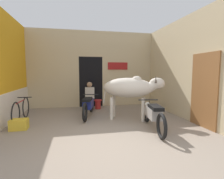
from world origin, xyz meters
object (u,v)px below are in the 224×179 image
(cow, at_px, (131,88))
(bicycle, at_px, (21,110))
(shopkeeper_seated, at_px, (90,95))
(motorcycle_near, at_px, (153,114))
(plastic_stool, at_px, (98,104))
(crate, at_px, (19,124))
(motorcycle_far, at_px, (88,105))

(cow, height_order, bicycle, cow)
(shopkeeper_seated, bearing_deg, motorcycle_near, -63.76)
(shopkeeper_seated, relative_size, plastic_stool, 2.94)
(bicycle, distance_m, shopkeeper_seated, 2.64)
(cow, xyz_separation_m, crate, (-3.26, -0.40, -0.88))
(motorcycle_near, height_order, plastic_stool, motorcycle_near)
(bicycle, relative_size, shopkeeper_seated, 1.51)
(motorcycle_near, xyz_separation_m, bicycle, (-3.69, 1.56, -0.06))
(bicycle, height_order, crate, bicycle)
(motorcycle_near, relative_size, bicycle, 1.16)
(motorcycle_near, relative_size, plastic_stool, 5.16)
(shopkeeper_seated, distance_m, plastic_stool, 0.51)
(motorcycle_near, height_order, motorcycle_far, motorcycle_near)
(cow, height_order, motorcycle_far, cow)
(motorcycle_near, relative_size, crate, 4.51)
(motorcycle_far, bearing_deg, cow, -24.82)
(motorcycle_far, bearing_deg, bicycle, -174.95)
(plastic_stool, height_order, crate, plastic_stool)
(motorcycle_near, bearing_deg, plastic_stool, 110.85)
(motorcycle_far, bearing_deg, plastic_stool, 67.69)
(cow, xyz_separation_m, motorcycle_near, (0.27, -1.14, -0.60))
(motorcycle_near, distance_m, shopkeeper_seated, 3.27)
(motorcycle_far, bearing_deg, crate, -152.47)
(cow, xyz_separation_m, shopkeeper_seated, (-1.18, 1.79, -0.42))
(plastic_stool, distance_m, crate, 3.25)
(motorcycle_near, relative_size, motorcycle_far, 1.05)
(motorcycle_near, height_order, crate, motorcycle_near)
(motorcycle_far, bearing_deg, shopkeeper_seated, 82.88)
(cow, bearing_deg, shopkeeper_seated, 123.25)
(plastic_stool, bearing_deg, motorcycle_far, -112.31)
(cow, bearing_deg, motorcycle_far, 155.18)
(shopkeeper_seated, xyz_separation_m, plastic_stool, (0.33, -0.01, -0.39))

